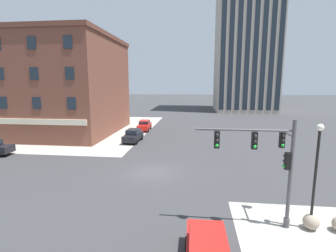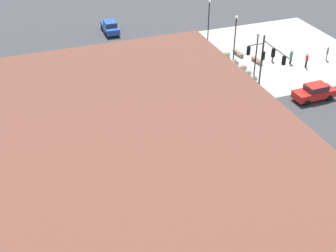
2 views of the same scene
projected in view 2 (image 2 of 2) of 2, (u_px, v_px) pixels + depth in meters
ground_plane at (232, 144)px, 41.65m from camera, size 320.00×320.00×0.00m
sidewalk_corner_slab at (278, 53)px, 58.56m from camera, size 20.00×19.00×0.02m
traffic_signal_main at (265, 59)px, 47.97m from camera, size 5.19×2.09×5.91m
bollard_sphere_curb_a at (254, 79)px, 51.59m from camera, size 0.82×0.82×0.82m
bollard_sphere_curb_b at (248, 73)px, 52.75m from camera, size 0.82×0.82×0.82m
bollard_sphere_curb_c at (244, 68)px, 53.94m from camera, size 0.82×0.82×0.82m
bollard_sphere_curb_d at (235, 63)px, 55.03m from camera, size 0.82×0.82×0.82m
bollard_sphere_curb_e at (226, 55)px, 56.97m from camera, size 0.82×0.82×0.82m
bollard_sphere_curb_f at (227, 54)px, 57.09m from camera, size 0.82×0.82×0.82m
bench_near_signal at (257, 60)px, 55.85m from camera, size 1.85×0.72×0.49m
bench_mid_block at (238, 53)px, 57.60m from camera, size 1.85×0.72×0.49m
pedestrian_near_bench at (291, 56)px, 55.20m from camera, size 0.30×0.52×1.76m
pedestrian_at_curb at (273, 54)px, 55.83m from camera, size 0.40×0.43×1.62m
pedestrian_walking_east at (307, 60)px, 54.36m from camera, size 0.55×0.24×1.73m
pedestrian_with_bag at (327, 53)px, 56.07m from camera, size 0.43×0.40×1.74m
street_lamp_corner_near at (256, 52)px, 49.89m from camera, size 0.36×0.36×5.72m
street_lamp_mid_sidewalk at (235, 34)px, 53.90m from camera, size 0.36×0.36×5.87m
street_lamp_corner_far at (209, 16)px, 59.60m from camera, size 0.36×0.36×5.57m
car_main_northbound_far at (110, 26)px, 63.68m from camera, size 4.45×1.98×1.68m
car_main_southbound_far at (123, 199)px, 34.17m from camera, size 2.01×4.46×1.68m
car_cross_eastbound at (6, 230)px, 31.56m from camera, size 2.00×4.45×1.68m
car_cross_westbound at (315, 91)px, 48.02m from camera, size 1.96×4.43×1.68m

